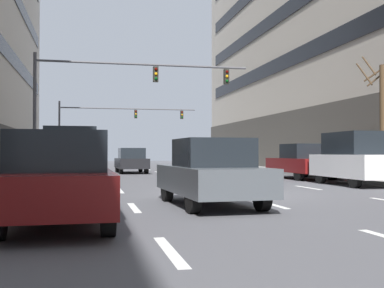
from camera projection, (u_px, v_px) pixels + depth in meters
name	position (u px, v px, depth m)	size (l,w,h in m)	color
ground_plane	(235.00, 194.00, 14.74)	(120.00, 120.00, 0.00)	#515156
lane_stripe_l1_s2	(170.00, 251.00, 6.21)	(0.16, 2.00, 0.01)	silver
lane_stripe_l1_s3	(134.00, 208.00, 11.09)	(0.16, 2.00, 0.01)	silver
lane_stripe_l1_s4	(120.00, 191.00, 15.98)	(0.16, 2.00, 0.01)	silver
lane_stripe_l1_s5	(113.00, 182.00, 20.87)	(0.16, 2.00, 0.01)	silver
lane_stripe_l1_s6	(108.00, 176.00, 25.75)	(0.16, 2.00, 0.01)	silver
lane_stripe_l1_s7	(105.00, 173.00, 30.64)	(0.16, 2.00, 0.01)	silver
lane_stripe_l1_s8	(103.00, 170.00, 35.53)	(0.16, 2.00, 0.01)	silver
lane_stripe_l1_s9	(101.00, 168.00, 40.41)	(0.16, 2.00, 0.01)	silver
lane_stripe_l1_s10	(100.00, 166.00, 45.30)	(0.16, 2.00, 0.01)	silver
lane_stripe_l2_s3	(272.00, 204.00, 11.81)	(0.16, 2.00, 0.01)	silver
lane_stripe_l2_s4	(218.00, 189.00, 16.69)	(0.16, 2.00, 0.01)	silver
lane_stripe_l2_s5	(189.00, 181.00, 21.58)	(0.16, 2.00, 0.01)	silver
lane_stripe_l2_s6	(170.00, 176.00, 26.47)	(0.16, 2.00, 0.01)	silver
lane_stripe_l2_s7	(157.00, 172.00, 31.35)	(0.16, 2.00, 0.01)	silver
lane_stripe_l2_s8	(148.00, 169.00, 36.24)	(0.16, 2.00, 0.01)	silver
lane_stripe_l2_s9	(141.00, 167.00, 41.13)	(0.16, 2.00, 0.01)	silver
lane_stripe_l2_s10	(135.00, 166.00, 46.01)	(0.16, 2.00, 0.01)	silver
lane_stripe_l3_s4	(308.00, 188.00, 17.41)	(0.16, 2.00, 0.01)	silver
lane_stripe_l3_s5	(260.00, 180.00, 22.30)	(0.16, 2.00, 0.01)	silver
lane_stripe_l3_s6	(229.00, 175.00, 27.18)	(0.16, 2.00, 0.01)	silver
lane_stripe_l3_s7	(208.00, 172.00, 32.07)	(0.16, 2.00, 0.01)	silver
lane_stripe_l3_s8	(192.00, 169.00, 36.95)	(0.16, 2.00, 0.01)	silver
lane_stripe_l3_s9	(180.00, 167.00, 41.84)	(0.16, 2.00, 0.01)	silver
lane_stripe_l3_s10	(170.00, 166.00, 46.73)	(0.16, 2.00, 0.01)	silver
car_driving_0	(59.00, 180.00, 8.38)	(1.87, 4.38, 1.63)	black
car_driving_1	(131.00, 161.00, 29.87)	(1.87, 4.21, 1.56)	black
car_driving_2	(71.00, 160.00, 15.54)	(1.88, 4.33, 2.08)	black
car_driving_3	(211.00, 173.00, 11.45)	(1.99, 4.36, 1.61)	black
car_driving_4	(215.00, 161.00, 23.31)	(2.14, 4.69, 1.73)	black
car_parked_2	(355.00, 159.00, 18.63)	(1.83, 4.31, 2.08)	black
car_parked_3	(302.00, 162.00, 23.23)	(1.99, 4.57, 1.70)	black
traffic_signal_0	(116.00, 87.00, 25.88)	(11.63, 0.35, 6.38)	#4C4C51
traffic_signal_1	(112.00, 119.00, 47.16)	(13.43, 0.34, 6.10)	#4C4C51
street_tree_0	(383.00, 118.00, 20.52)	(1.94, 1.78, 5.39)	#4C3823
pedestrian_0	(311.00, 155.00, 28.99)	(0.27, 0.52, 1.69)	black
pedestrian_1	(352.00, 156.00, 22.21)	(0.34, 0.47, 1.66)	brown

